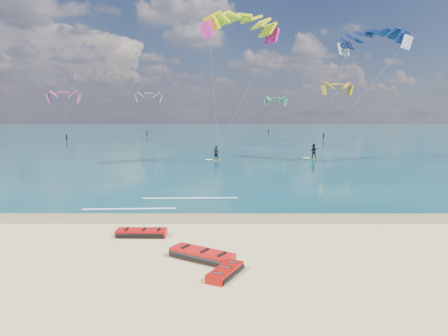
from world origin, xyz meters
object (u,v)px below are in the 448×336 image
at_px(packed_kite_right, 225,276).
at_px(kitesurfer_far, 344,89).
at_px(packed_kite_mid, 202,260).
at_px(kitesurfer_main, 228,85).
at_px(packed_kite_left, 142,236).

relative_size(packed_kite_right, kitesurfer_far, 0.12).
bearing_deg(packed_kite_mid, kitesurfer_main, 118.95).
height_order(packed_kite_left, kitesurfer_main, kitesurfer_main).
distance_m(packed_kite_left, kitesurfer_main, 29.45).
xyz_separation_m(packed_kite_right, kitesurfer_main, (0.33, 32.36, 8.96)).
height_order(packed_kite_mid, packed_kite_right, packed_kite_mid).
relative_size(packed_kite_left, kitesurfer_far, 0.15).
bearing_deg(kitesurfer_far, packed_kite_mid, -107.15).
bearing_deg(packed_kite_left, kitesurfer_main, 82.18).
distance_m(packed_kite_right, kitesurfer_main, 33.58).
xyz_separation_m(packed_kite_right, kitesurfer_far, (14.37, 35.36, 8.65)).
relative_size(packed_kite_left, kitesurfer_main, 0.15).
relative_size(packed_kite_mid, packed_kite_right, 1.47).
relative_size(packed_kite_left, packed_kite_mid, 0.88).
xyz_separation_m(packed_kite_mid, packed_kite_right, (0.92, -1.61, 0.00)).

